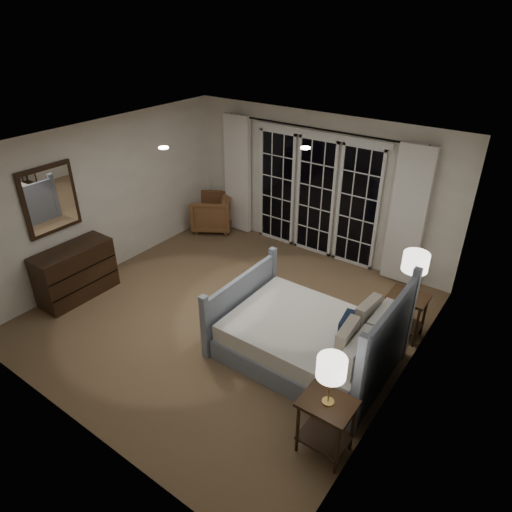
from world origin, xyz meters
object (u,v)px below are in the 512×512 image
Objects in this scene: nightstand_left at (326,419)px; lamp_left at (332,368)px; nightstand_right at (406,309)px; lamp_right at (416,262)px; bed at (310,339)px; dresser at (75,272)px; armchair at (212,212)px.

lamp_left reaches higher than nightstand_left.
nightstand_right is 0.73m from lamp_right.
bed is 1.65m from lamp_right.
lamp_right is (0.80, 1.16, 0.84)m from bed.
dresser is at bearing -166.98° from bed.
dresser is at bearing -155.73° from lamp_right.
armchair is at bearing 147.88° from bed.
bed is at bearing -124.64° from lamp_right.
nightstand_right is at bearing 90.25° from lamp_left.
lamp_left reaches higher than dresser.
nightstand_left is (0.81, -1.13, 0.13)m from bed.
nightstand_left is 4.47m from dresser.
nightstand_left is 5.47m from armchair.
lamp_right reaches higher than bed.
nightstand_right is (-0.01, 2.29, -0.02)m from nightstand_left.
dresser reaches higher than nightstand_left.
nightstand_left is 0.67m from lamp_left.
dresser is (-3.65, -0.84, 0.10)m from bed.
dresser is at bearing -155.73° from nightstand_right.
lamp_right reaches higher than nightstand_left.
nightstand_left is at bearing -3.61° from dresser.
bed is 3.31× the size of lamp_right.
armchair is (-4.32, 1.04, -0.80)m from lamp_right.
armchair is at bearing 142.42° from nightstand_left.
nightstand_right is at bearing -153.43° from lamp_right.
nightstand_left is 0.87× the size of armchair.
nightstand_left is at bearing -26.57° from lamp_left.
lamp_left is 0.47× the size of dresser.
bed is 1.60m from lamp_left.
lamp_right reaches higher than lamp_left.
bed reaches higher than nightstand_left.
bed is at bearing 125.89° from nightstand_left.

